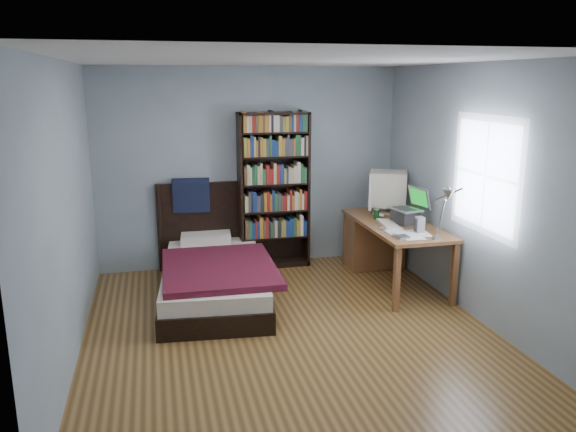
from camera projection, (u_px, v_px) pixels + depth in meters
The scene contains 14 objects.
room at pixel (292, 202), 5.08m from camera, with size 4.20×4.24×2.50m.
desk at pixel (379, 238), 6.97m from camera, with size 0.75×1.67×0.73m.
crt_monitor at pixel (387, 189), 6.87m from camera, with size 0.61×0.56×0.53m.
laptop at pixel (407, 213), 6.41m from camera, with size 0.40×0.39×0.42m.
desk_lamp at pixel (447, 199), 5.29m from camera, with size 0.24×0.53×0.63m.
keyboard at pixel (388, 224), 6.34m from camera, with size 0.17×0.43×0.03m, color beige.
speaker at pixel (420, 225), 6.03m from camera, with size 0.09×0.09×0.17m, color gray.
soda_can at pixel (376, 214), 6.62m from camera, with size 0.06×0.06×0.11m, color #073318.
mouse at pixel (381, 215), 6.74m from camera, with size 0.06×0.11×0.04m, color silver.
phone_silver at pixel (384, 229), 6.15m from camera, with size 0.05×0.11×0.02m, color silver.
phone_grey at pixel (395, 235), 5.92m from camera, with size 0.04×0.08×0.02m, color gray.
external_drive at pixel (402, 237), 5.82m from camera, with size 0.12×0.12×0.03m, color gray.
bookshelf at pixel (274, 191), 7.03m from camera, with size 0.88×0.30×1.95m.
bed at pixel (213, 272), 6.24m from camera, with size 1.29×2.29×1.16m.
Camera 1 is at (-1.17, -4.82, 2.33)m, focal length 35.00 mm.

